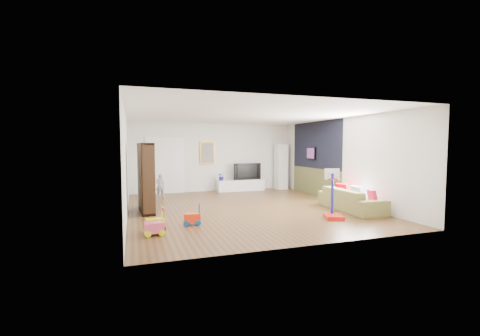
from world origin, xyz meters
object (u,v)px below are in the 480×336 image
object	(u,v)px
media_console	(240,185)
bookshelf	(146,178)
sofa	(351,200)
basketball_hoop	(334,194)

from	to	relation	value
media_console	bookshelf	xyz separation A→B (m)	(-3.79, -3.12, 0.72)
sofa	bookshelf	bearing A→B (deg)	74.69
bookshelf	sofa	world-z (taller)	bookshelf
media_console	basketball_hoop	size ratio (longest dim) A/B	1.54
bookshelf	sofa	bearing A→B (deg)	-20.31
sofa	basketball_hoop	size ratio (longest dim) A/B	1.71
media_console	sofa	world-z (taller)	sofa
bookshelf	media_console	bearing A→B (deg)	35.86
basketball_hoop	sofa	bearing A→B (deg)	52.65
media_console	sofa	xyz separation A→B (m)	(1.68, -4.76, 0.09)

